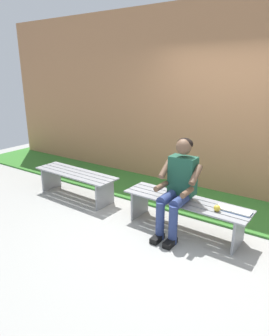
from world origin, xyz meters
The scene contains 8 objects.
ground_plane centered at (0.99, 1.00, -0.02)m, with size 10.00×7.00×0.04m, color #9E9E99.
grass_strip centered at (0.99, -1.54, 0.01)m, with size 9.00×2.33×0.03m, color #387A2D.
brick_wall centered at (0.50, -1.65, 1.56)m, with size 9.50×0.24×3.12m, color #B27A51.
bench_near centered at (0.00, 0.00, 0.33)m, with size 1.69×0.50×0.44m.
bench_far centered at (1.98, 0.00, 0.33)m, with size 1.54×0.50×0.44m.
person_seated centered at (0.06, 0.10, 0.68)m, with size 0.50×0.69×1.24m.
apple centered at (-0.45, 0.09, 0.48)m, with size 0.08×0.08×0.08m, color gold.
book_open centered at (-0.62, -0.03, 0.45)m, with size 0.42×0.17×0.02m.
Camera 1 is at (-1.47, 3.31, 2.02)m, focal length 31.96 mm.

